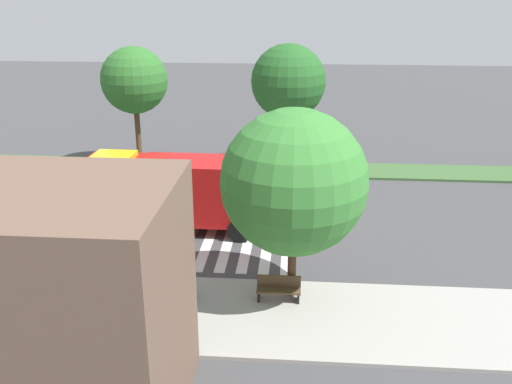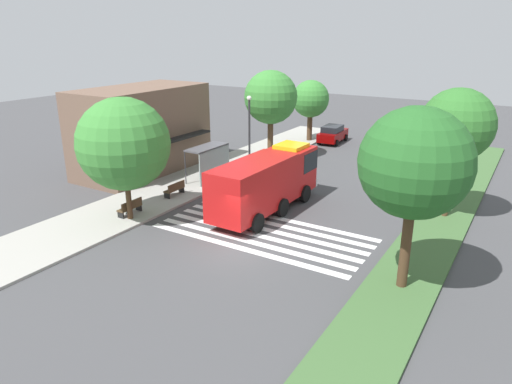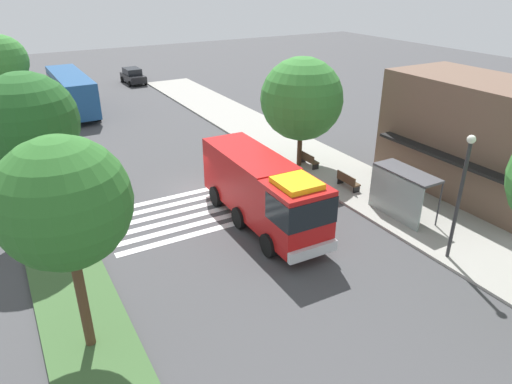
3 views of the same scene
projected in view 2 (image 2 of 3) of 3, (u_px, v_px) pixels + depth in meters
ground_plane at (241, 248)px, 23.82m from camera, size 120.00×120.00×0.00m
sidewalk at (117, 213)px, 28.22m from camera, size 60.00×4.97×0.14m
median_strip at (399, 289)px, 19.85m from camera, size 60.00×3.00×0.14m
crosswalk at (263, 233)px, 25.58m from camera, size 4.95×11.70×0.01m
fire_truck at (268, 179)px, 28.21m from camera, size 9.22×2.88×3.60m
parked_car_mid at (333, 134)px, 45.93m from camera, size 4.34×2.21×1.71m
bus_stop_shelter at (211, 157)px, 33.65m from camera, size 3.50×1.40×2.46m
bench_near_shelter at (175, 189)px, 30.85m from camera, size 1.60×0.50×0.90m
bench_west_of_shelter at (130, 207)px, 27.64m from camera, size 1.60×0.50×0.90m
street_lamp at (249, 126)px, 35.89m from camera, size 0.36×0.36×5.70m
storefront_building at (142, 130)px, 35.87m from camera, size 10.42×6.01×6.49m
sidewalk_tree_far_west at (124, 144)px, 25.77m from camera, size 5.17×5.17×7.00m
sidewalk_tree_center at (271, 98)px, 38.74m from camera, size 4.42×4.42×7.32m
sidewalk_tree_east at (311, 99)px, 45.40m from camera, size 3.59×3.59×5.86m
median_tree_west at (415, 164)px, 18.30m from camera, size 4.49×4.49×7.67m
median_tree_center at (457, 125)px, 25.90m from camera, size 4.08×4.08×7.43m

